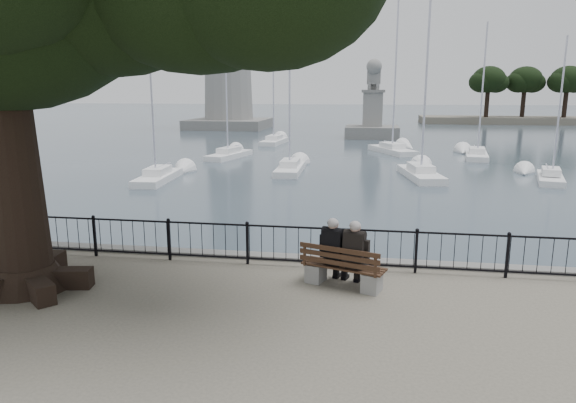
% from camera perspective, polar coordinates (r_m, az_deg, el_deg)
% --- Properties ---
extents(harbor, '(260.00, 260.00, 1.20)m').
position_cam_1_polar(harbor, '(13.14, 0.35, -8.53)').
color(harbor, '#63625F').
rests_on(harbor, ground).
extents(railing, '(22.06, 0.06, 1.00)m').
position_cam_1_polar(railing, '(12.34, 0.00, -4.73)').
color(railing, black).
rests_on(railing, ground).
extents(bench, '(1.88, 1.10, 0.95)m').
position_cam_1_polar(bench, '(11.19, 6.07, -7.81)').
color(bench, slate).
rests_on(bench, ground).
extents(person_left, '(0.60, 0.83, 1.51)m').
position_cam_1_polar(person_left, '(11.25, 5.24, -5.74)').
color(person_left, black).
rests_on(person_left, ground).
extents(person_right, '(0.60, 0.83, 1.51)m').
position_cam_1_polar(person_right, '(11.07, 7.64, -6.09)').
color(person_right, black).
rests_on(person_right, ground).
extents(lighthouse, '(10.71, 10.71, 32.55)m').
position_cam_1_polar(lighthouse, '(74.38, -6.79, 18.73)').
color(lighthouse, '#63625F').
rests_on(lighthouse, ground).
extents(lion_monument, '(5.88, 5.88, 8.71)m').
position_cam_1_polar(lion_monument, '(59.16, 9.36, 9.10)').
color(lion_monument, '#63625F').
rests_on(lion_monument, ground).
extents(sailboat_a, '(1.94, 5.47, 10.38)m').
position_cam_1_polar(sailboat_a, '(30.99, -14.25, 2.80)').
color(sailboat_a, white).
rests_on(sailboat_a, ground).
extents(sailboat_b, '(1.66, 5.43, 11.73)m').
position_cam_1_polar(sailboat_b, '(33.32, 0.25, 3.86)').
color(sailboat_b, white).
rests_on(sailboat_b, ground).
extents(sailboat_c, '(2.56, 6.02, 12.05)m').
position_cam_1_polar(sailboat_c, '(32.12, 14.51, 3.15)').
color(sailboat_c, white).
rests_on(sailboat_c, ground).
extents(sailboat_d, '(2.45, 4.86, 8.30)m').
position_cam_1_polar(sailboat_d, '(33.54, 27.15, 2.46)').
color(sailboat_d, white).
rests_on(sailboat_d, ground).
extents(sailboat_e, '(2.65, 5.69, 13.16)m').
position_cam_1_polar(sailboat_e, '(40.88, -6.58, 5.37)').
color(sailboat_e, white).
rests_on(sailboat_e, ground).
extents(sailboat_f, '(4.12, 6.30, 12.75)m').
position_cam_1_polar(sailboat_f, '(44.76, 11.49, 5.75)').
color(sailboat_f, white).
rests_on(sailboat_f, ground).
extents(sailboat_g, '(2.42, 5.84, 10.40)m').
position_cam_1_polar(sailboat_g, '(43.08, 20.22, 4.95)').
color(sailboat_g, white).
rests_on(sailboat_g, ground).
extents(sailboat_h, '(2.04, 6.10, 13.31)m').
position_cam_1_polar(sailboat_h, '(51.77, -1.53, 6.84)').
color(sailboat_h, white).
rests_on(sailboat_h, ground).
extents(far_shore, '(30.00, 8.60, 9.18)m').
position_cam_1_polar(far_shore, '(91.73, 24.51, 10.35)').
color(far_shore, '#5A5549').
rests_on(far_shore, ground).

